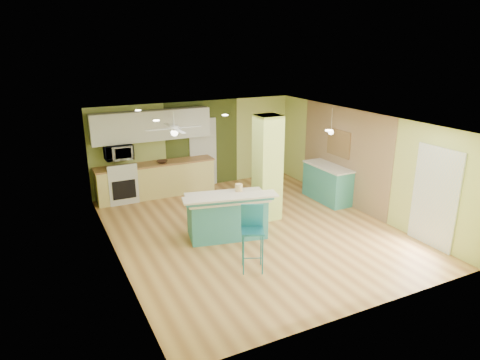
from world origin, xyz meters
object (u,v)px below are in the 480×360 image
object	(u,v)px
side_counter	(328,183)
bar_stool	(252,227)
peninsula	(227,215)
fruit_bowl	(162,162)
canister	(239,188)

from	to	relation	value
side_counter	bar_stool	bearing A→B (deg)	-146.56
peninsula	fruit_bowl	bearing A→B (deg)	111.01
bar_stool	fruit_bowl	xyz separation A→B (m)	(-0.33, 4.61, 0.14)
bar_stool	side_counter	xyz separation A→B (m)	(3.51, 2.32, -0.34)
peninsula	side_counter	world-z (taller)	peninsula
bar_stool	peninsula	bearing A→B (deg)	107.92
peninsula	fruit_bowl	xyz separation A→B (m)	(-0.49, 3.13, 0.49)
bar_stool	canister	xyz separation A→B (m)	(0.55, 1.67, 0.17)
fruit_bowl	side_counter	bearing A→B (deg)	-30.84
peninsula	bar_stool	distance (m)	1.53
fruit_bowl	canister	size ratio (longest dim) A/B	1.72
bar_stool	canister	distance (m)	1.77
canister	peninsula	bearing A→B (deg)	-153.40
peninsula	bar_stool	bearing A→B (deg)	-84.34
bar_stool	side_counter	world-z (taller)	bar_stool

